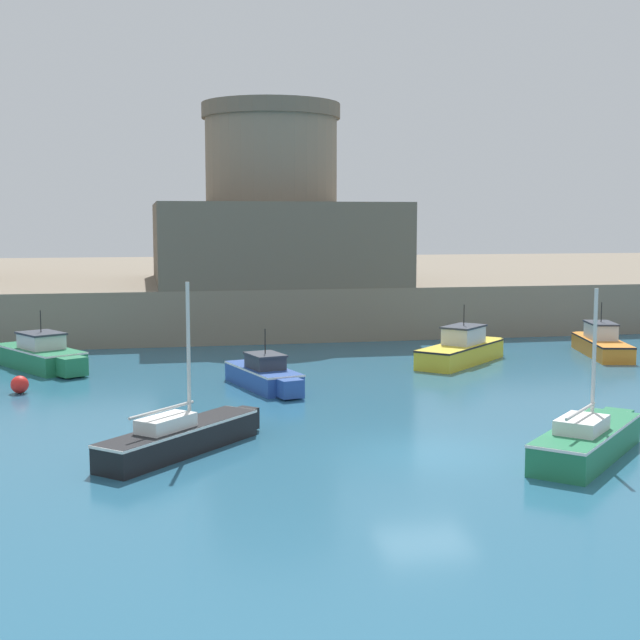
{
  "coord_description": "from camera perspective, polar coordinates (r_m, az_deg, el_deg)",
  "views": [
    {
      "loc": [
        -7.26,
        -21.87,
        6.12
      ],
      "look_at": [
        -0.05,
        13.66,
        2.0
      ],
      "focal_mm": 50.0,
      "sensor_mm": 36.0,
      "label": 1
    }
  ],
  "objects": [
    {
      "name": "motorboat_blue_1",
      "position": [
        32.46,
        -3.55,
        -3.53
      ],
      "size": [
        2.46,
        4.89,
        2.18
      ],
      "color": "#284C9E",
      "rests_on": "ground"
    },
    {
      "name": "fortress",
      "position": [
        49.84,
        -3.12,
        6.31
      ],
      "size": [
        12.81,
        12.81,
        9.71
      ],
      "color": "#685E4F",
      "rests_on": "quay_seawall"
    },
    {
      "name": "ground_plane",
      "position": [
        23.84,
        6.74,
        -8.44
      ],
      "size": [
        200.0,
        200.0,
        0.0
      ],
      "primitive_type": "plane",
      "color": "#28607F"
    },
    {
      "name": "sailboat_green_8",
      "position": [
        24.15,
        16.79,
        -7.31
      ],
      "size": [
        4.82,
        4.86,
        4.36
      ],
      "color": "#237A4C",
      "rests_on": "ground"
    },
    {
      "name": "quay_seawall",
      "position": [
        63.48,
        -4.88,
        2.14
      ],
      "size": [
        120.0,
        40.0,
        2.67
      ],
      "primitive_type": "cube",
      "color": "gray",
      "rests_on": "ground"
    },
    {
      "name": "mooring_buoy",
      "position": [
        33.21,
        -18.67,
        -3.93
      ],
      "size": [
        0.62,
        0.62,
        0.62
      ],
      "primitive_type": "sphere",
      "color": "red",
      "rests_on": "ground"
    },
    {
      "name": "motorboat_green_5",
      "position": [
        38.27,
        -17.41,
        -2.16
      ],
      "size": [
        4.19,
        5.7,
        2.42
      ],
      "color": "#237A4C",
      "rests_on": "ground"
    },
    {
      "name": "sailboat_black_2",
      "position": [
        23.86,
        -8.86,
        -7.33
      ],
      "size": [
        4.63,
        4.86,
        4.49
      ],
      "color": "black",
      "rests_on": "ground"
    },
    {
      "name": "motorboat_yellow_4",
      "position": [
        38.49,
        9.11,
        -1.88
      ],
      "size": [
        5.3,
        5.24,
        2.5
      ],
      "color": "yellow",
      "rests_on": "ground"
    },
    {
      "name": "motorboat_orange_9",
      "position": [
        42.15,
        17.54,
        -1.43
      ],
      "size": [
        2.59,
        5.99,
        2.39
      ],
      "color": "orange",
      "rests_on": "ground"
    }
  ]
}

